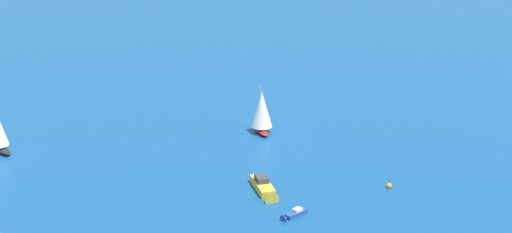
# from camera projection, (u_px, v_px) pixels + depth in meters

# --- Properties ---
(motorboat_near_centre) EXTENTS (5.75, 2.38, 1.62)m
(motorboat_near_centre) POSITION_uv_depth(u_px,v_px,m) (293.00, 214.00, 161.64)
(motorboat_near_centre) COLOR #23478C
(motorboat_near_centre) RESTS_ON ground_plane
(sailboat_ahead) EXTENTS (7.13, 7.83, 10.70)m
(sailboat_ahead) POSITION_uv_depth(u_px,v_px,m) (262.00, 111.00, 199.14)
(sailboat_ahead) COLOR #B21E1E
(sailboat_ahead) RESTS_ON ground_plane
(motorboat_mid_cluster) EXTENTS (8.61, 10.08, 3.08)m
(motorboat_mid_cluster) POSITION_uv_depth(u_px,v_px,m) (265.00, 188.00, 171.10)
(motorboat_mid_cluster) COLOR gold
(motorboat_mid_cluster) RESTS_ON ground_plane
(marker_buoy) EXTENTS (1.10, 1.10, 2.10)m
(marker_buoy) POSITION_uv_depth(u_px,v_px,m) (389.00, 186.00, 173.26)
(marker_buoy) COLOR orange
(marker_buoy) RESTS_ON ground_plane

